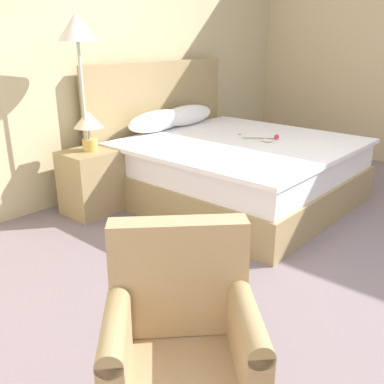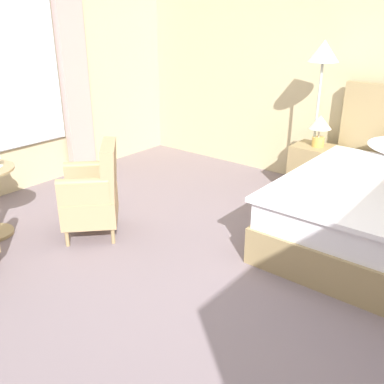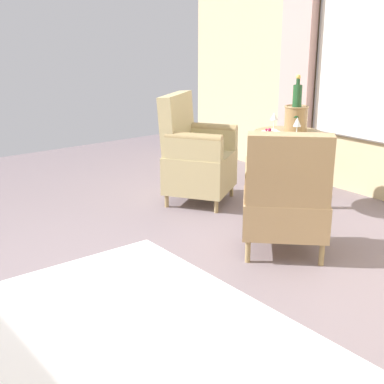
{
  "view_description": "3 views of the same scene",
  "coord_description": "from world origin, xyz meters",
  "px_view_note": "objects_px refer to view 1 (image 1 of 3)",
  "views": [
    {
      "loc": [
        -2.51,
        -0.77,
        1.53
      ],
      "look_at": [
        -0.86,
        0.69,
        0.72
      ],
      "focal_mm": 40.0,
      "sensor_mm": 36.0,
      "label": 1
    },
    {
      "loc": [
        1.47,
        -2.16,
        1.94
      ],
      "look_at": [
        -0.47,
        0.24,
        0.66
      ],
      "focal_mm": 40.0,
      "sensor_mm": 36.0,
      "label": 2
    },
    {
      "loc": [
        1.04,
        2.43,
        1.52
      ],
      "look_at": [
        -0.42,
        0.56,
        0.77
      ],
      "focal_mm": 50.0,
      "sensor_mm": 36.0,
      "label": 3
    }
  ],
  "objects_px": {
    "floor_lamp_brass": "(79,50)",
    "bedside_lamp": "(88,124)",
    "bed": "(229,164)",
    "nightstand": "(93,181)",
    "armchair_by_window": "(181,349)"
  },
  "relations": [
    {
      "from": "bedside_lamp",
      "to": "floor_lamp_brass",
      "type": "relative_size",
      "value": 0.2
    },
    {
      "from": "nightstand",
      "to": "bedside_lamp",
      "type": "bearing_deg",
      "value": -180.0
    },
    {
      "from": "bedside_lamp",
      "to": "nightstand",
      "type": "bearing_deg",
      "value": 0.0
    },
    {
      "from": "bed",
      "to": "armchair_by_window",
      "type": "height_order",
      "value": "bed"
    },
    {
      "from": "floor_lamp_brass",
      "to": "armchair_by_window",
      "type": "relative_size",
      "value": 1.95
    },
    {
      "from": "floor_lamp_brass",
      "to": "nightstand",
      "type": "bearing_deg",
      "value": 16.8
    },
    {
      "from": "nightstand",
      "to": "armchair_by_window",
      "type": "xyz_separation_m",
      "value": [
        -1.21,
        -2.21,
        0.13
      ]
    },
    {
      "from": "bed",
      "to": "bedside_lamp",
      "type": "relative_size",
      "value": 6.01
    },
    {
      "from": "nightstand",
      "to": "armchair_by_window",
      "type": "relative_size",
      "value": 0.66
    },
    {
      "from": "floor_lamp_brass",
      "to": "armchair_by_window",
      "type": "distance_m",
      "value": 2.68
    },
    {
      "from": "nightstand",
      "to": "floor_lamp_brass",
      "type": "distance_m",
      "value": 1.14
    },
    {
      "from": "bed",
      "to": "floor_lamp_brass",
      "type": "distance_m",
      "value": 1.74
    },
    {
      "from": "bed",
      "to": "nightstand",
      "type": "bearing_deg",
      "value": 148.5
    },
    {
      "from": "bed",
      "to": "bedside_lamp",
      "type": "height_order",
      "value": "bed"
    },
    {
      "from": "floor_lamp_brass",
      "to": "bedside_lamp",
      "type": "bearing_deg",
      "value": 16.81
    }
  ]
}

